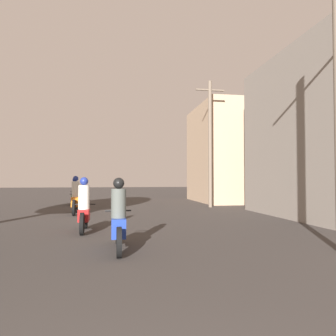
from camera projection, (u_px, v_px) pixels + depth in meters
name	position (u px, v px, depth m)	size (l,w,h in m)	color
motorcycle_blue	(118.00, 221.00, 7.08)	(0.60, 2.01, 1.57)	black
motorcycle_red	(84.00, 210.00, 9.55)	(0.60, 1.88, 1.59)	black
motorcycle_orange	(76.00, 199.00, 14.27)	(0.60, 1.94, 1.67)	black
motorcycle_green	(75.00, 194.00, 19.39)	(0.60, 1.95, 1.60)	black
building_right_near	(333.00, 134.00, 12.92)	(4.03, 7.88, 6.61)	gray
building_right_far	(235.00, 154.00, 22.50)	(5.24, 6.54, 6.47)	tan
utility_pole_far	(210.00, 141.00, 17.88)	(1.60, 0.20, 6.92)	#6B5B4C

